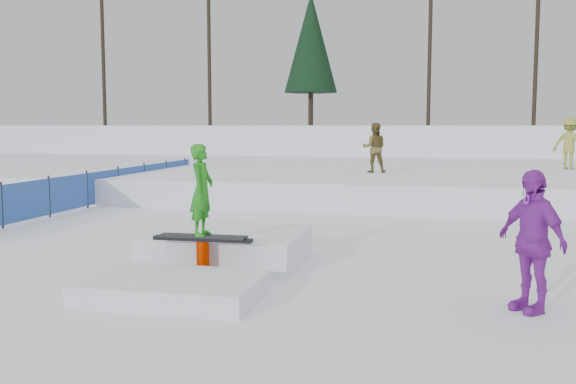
% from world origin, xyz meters
% --- Properties ---
extents(ground, '(120.00, 120.00, 0.00)m').
position_xyz_m(ground, '(0.00, 0.00, 0.00)').
color(ground, white).
extents(snow_berm, '(60.00, 14.00, 2.40)m').
position_xyz_m(snow_berm, '(0.00, 30.00, 1.20)').
color(snow_berm, white).
rests_on(snow_berm, ground).
extents(snow_midrise, '(50.00, 18.00, 0.80)m').
position_xyz_m(snow_midrise, '(0.00, 16.00, 0.40)').
color(snow_midrise, white).
rests_on(snow_midrise, ground).
extents(safety_fence, '(0.05, 16.00, 1.10)m').
position_xyz_m(safety_fence, '(-6.50, 6.60, 0.55)').
color(safety_fence, '#294D9F').
rests_on(safety_fence, ground).
extents(treeline, '(40.24, 4.22, 10.50)m').
position_xyz_m(treeline, '(6.18, 28.28, 7.45)').
color(treeline, black).
rests_on(treeline, snow_berm).
extents(walker_olive, '(0.89, 0.73, 1.69)m').
position_xyz_m(walker_olive, '(1.33, 11.78, 1.65)').
color(walker_olive, brown).
rests_on(walker_olive, snow_midrise).
extents(walker_ygreen, '(1.41, 1.22, 1.89)m').
position_xyz_m(walker_ygreen, '(8.16, 15.00, 1.74)').
color(walker_ygreen, '#959A3A').
rests_on(walker_ygreen, snow_midrise).
extents(spectator_purple, '(1.01, 1.13, 1.84)m').
position_xyz_m(spectator_purple, '(4.50, -1.58, 0.92)').
color(spectator_purple, purple).
rests_on(spectator_purple, ground).
extents(jib_rail_feature, '(2.60, 4.40, 2.11)m').
position_xyz_m(jib_rail_feature, '(-0.23, -0.26, 0.30)').
color(jib_rail_feature, white).
rests_on(jib_rail_feature, ground).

